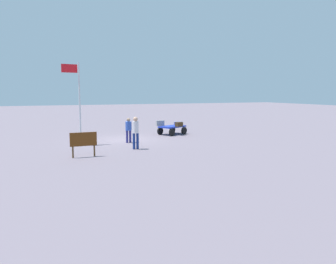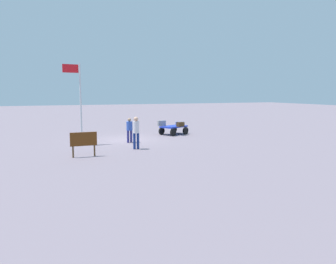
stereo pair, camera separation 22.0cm
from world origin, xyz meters
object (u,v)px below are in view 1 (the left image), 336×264
suitcase_grey (178,123)px  signboard (83,141)px  worker_lead (129,128)px  suitcase_olive (160,123)px  suitcase_maroon (179,124)px  worker_trailing (136,130)px  flagpole (77,97)px  luggage_cart (172,128)px

suitcase_grey → signboard: size_ratio=0.53×
worker_lead → signboard: 4.89m
suitcase_grey → suitcase_olive: 1.53m
suitcase_olive → signboard: bearing=45.7°
suitcase_maroon → suitcase_grey: size_ratio=0.85×
suitcase_maroon → worker_trailing: bearing=44.0°
suitcase_olive → worker_trailing: bearing=57.1°
suitcase_grey → signboard: signboard is taller
suitcase_maroon → flagpole: bearing=13.7°
suitcase_grey → worker_lead: 5.79m
suitcase_maroon → suitcase_grey: suitcase_maroon is taller
luggage_cart → signboard: signboard is taller
worker_lead → worker_trailing: bearing=83.5°
luggage_cart → worker_lead: bearing=32.9°
suitcase_maroon → worker_trailing: size_ratio=0.32×
suitcase_maroon → signboard: size_ratio=0.45×
luggage_cart → suitcase_olive: (0.77, -0.45, 0.37)m
luggage_cart → worker_lead: (4.05, 2.62, 0.44)m
suitcase_grey → worker_trailing: size_ratio=0.38×
luggage_cart → flagpole: (7.04, 2.36, 2.40)m
worker_trailing → signboard: 3.22m
signboard → luggage_cart: bearing=-139.5°
worker_trailing → flagpole: bearing=-44.9°
suitcase_maroon → luggage_cart: bearing=-61.7°
luggage_cart → suitcase_grey: bearing=-141.0°
luggage_cart → worker_trailing: size_ratio=1.27×
suitcase_grey → worker_lead: size_ratio=0.45×
suitcase_maroon → worker_lead: worker_lead is taller
luggage_cart → suitcase_grey: 1.01m
luggage_cart → worker_trailing: 6.69m
worker_lead → worker_trailing: (0.28, 2.44, 0.15)m
suitcase_maroon → signboard: (7.63, 5.68, 0.01)m
suitcase_grey → suitcase_olive: suitcase_olive is taller
suitcase_olive → worker_trailing: size_ratio=0.33×
worker_trailing → signboard: bearing=21.8°
worker_trailing → worker_lead: bearing=-96.5°
worker_trailing → luggage_cart: bearing=-130.5°
luggage_cart → worker_trailing: worker_trailing is taller
worker_lead → flagpole: (2.99, -0.26, 1.97)m
suitcase_grey → signboard: bearing=40.4°
suitcase_grey → suitcase_olive: (1.52, 0.16, 0.07)m
luggage_cart → signboard: (7.32, 6.26, 0.34)m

